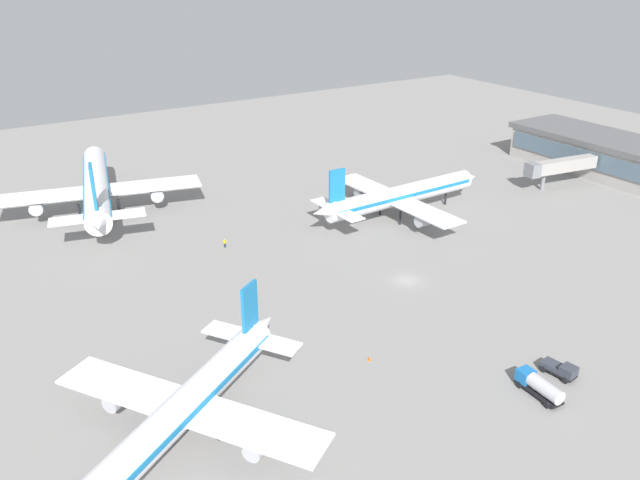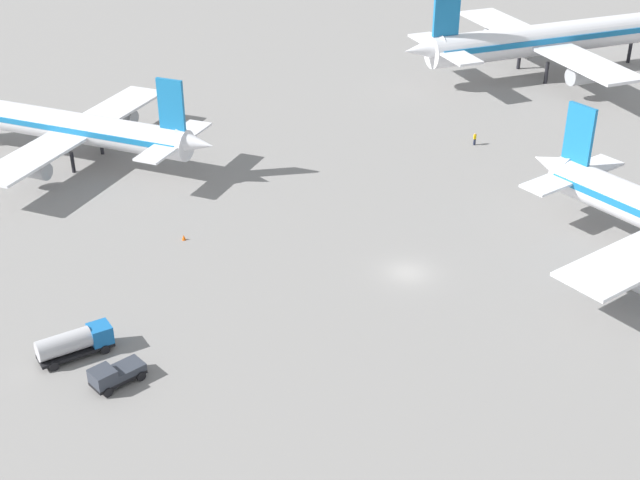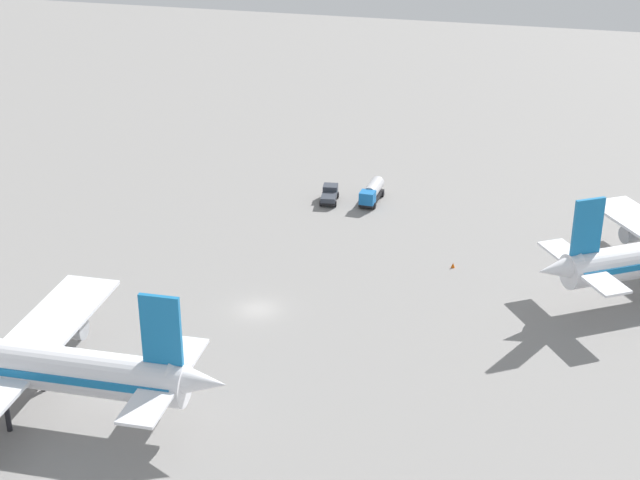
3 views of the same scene
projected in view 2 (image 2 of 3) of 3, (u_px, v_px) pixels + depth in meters
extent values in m
plane|color=gray|center=(408.00, 273.00, 86.30)|extent=(288.00, 288.00, 0.00)
cylinder|color=white|center=(65.00, 126.00, 108.20)|extent=(21.86, 31.01, 3.79)
cone|color=white|center=(195.00, 143.00, 101.91)|extent=(5.12, 5.62, 3.03)
cube|color=#1972B2|center=(65.00, 124.00, 108.06)|extent=(21.18, 29.89, 0.68)
cube|color=white|center=(77.00, 131.00, 107.82)|extent=(30.49, 22.38, 0.34)
cylinder|color=#A5A8AD|center=(31.00, 169.00, 101.04)|extent=(4.18, 4.89, 2.08)
cylinder|color=#A5A8AD|center=(120.00, 116.00, 115.89)|extent=(4.18, 4.89, 2.08)
cube|color=white|center=(174.00, 141.00, 102.94)|extent=(12.68, 9.69, 0.27)
cube|color=#1972B2|center=(171.00, 104.00, 100.73)|extent=(2.14, 3.00, 6.06)
cylinder|color=black|center=(73.00, 162.00, 106.41)|extent=(0.45, 0.45, 2.65)
cylinder|color=black|center=(101.00, 144.00, 111.32)|extent=(0.45, 0.45, 2.65)
cone|color=white|center=(552.00, 164.00, 96.26)|extent=(3.27, 5.00, 3.15)
cylinder|color=#A5A8AD|center=(627.00, 275.00, 80.31)|extent=(2.28, 4.71, 2.17)
cube|color=white|center=(573.00, 175.00, 94.27)|extent=(13.68, 3.55, 0.28)
cube|color=#1972B2|center=(579.00, 134.00, 91.97)|extent=(0.51, 3.45, 6.30)
cylinder|color=white|center=(555.00, 38.00, 137.43)|extent=(43.58, 15.04, 4.81)
cone|color=white|center=(423.00, 49.00, 129.65)|extent=(6.75, 5.16, 3.84)
cube|color=#1972B2|center=(555.00, 36.00, 137.25)|extent=(41.90, 14.72, 0.86)
cube|color=white|center=(542.00, 42.00, 136.97)|extent=(16.65, 41.98, 0.43)
cylinder|color=#A5A8AD|center=(502.00, 34.00, 147.24)|extent=(6.14, 3.92, 2.64)
cylinder|color=#A5A8AD|center=(586.00, 75.00, 128.33)|extent=(6.14, 3.92, 2.64)
cube|color=white|center=(444.00, 48.00, 130.92)|extent=(7.75, 17.06, 0.35)
cube|color=#1972B2|center=(447.00, 10.00, 128.12)|extent=(4.20, 1.50, 7.69)
cylinder|color=black|center=(629.00, 53.00, 144.30)|extent=(0.58, 0.58, 3.36)
cylinder|color=black|center=(519.00, 59.00, 141.43)|extent=(0.58, 0.58, 3.36)
cylinder|color=black|center=(547.00, 73.00, 135.17)|extent=(0.58, 0.58, 3.36)
cube|color=black|center=(76.00, 351.00, 74.09)|extent=(6.40, 2.26, 0.30)
cube|color=#1966B2|center=(100.00, 333.00, 74.67)|extent=(1.91, 2.00, 1.60)
cube|color=#3F596B|center=(109.00, 327.00, 74.89)|extent=(0.17, 1.60, 0.90)
cylinder|color=#B7B7BC|center=(64.00, 344.00, 73.17)|extent=(4.60, 2.05, 1.80)
cylinder|color=black|center=(98.00, 339.00, 75.89)|extent=(0.82, 0.35, 0.80)
cylinder|color=black|center=(105.00, 350.00, 74.48)|extent=(0.82, 0.35, 0.80)
cylinder|color=black|center=(47.00, 355.00, 73.85)|extent=(0.82, 0.35, 0.80)
cylinder|color=black|center=(54.00, 366.00, 72.44)|extent=(0.82, 0.35, 0.80)
cube|color=black|center=(118.00, 377.00, 70.93)|extent=(4.61, 2.45, 0.30)
cube|color=#333842|center=(103.00, 377.00, 69.80)|extent=(2.03, 2.12, 1.20)
cube|color=#3F596B|center=(94.00, 378.00, 69.21)|extent=(0.28, 1.59, 0.67)
cube|color=#333842|center=(127.00, 368.00, 71.25)|extent=(2.82, 2.22, 0.60)
cylinder|color=black|center=(108.00, 392.00, 69.49)|extent=(0.83, 0.40, 0.80)
cylinder|color=black|center=(96.00, 381.00, 70.71)|extent=(0.83, 0.40, 0.80)
cylinder|color=black|center=(141.00, 376.00, 71.30)|extent=(0.83, 0.40, 0.80)
cylinder|color=black|center=(129.00, 366.00, 72.53)|extent=(0.83, 0.40, 0.80)
cylinder|color=#1E2338|center=(474.00, 142.00, 114.33)|extent=(0.42, 0.42, 0.85)
cylinder|color=yellow|center=(475.00, 137.00, 113.97)|extent=(0.50, 0.50, 0.60)
sphere|color=tan|center=(475.00, 134.00, 113.77)|extent=(0.22, 0.22, 0.22)
cylinder|color=yellow|center=(476.00, 136.00, 114.15)|extent=(0.10, 0.10, 0.54)
cylinder|color=yellow|center=(474.00, 137.00, 113.79)|extent=(0.10, 0.10, 0.54)
cone|color=#EA590C|center=(184.00, 237.00, 91.99)|extent=(0.44, 0.44, 0.60)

